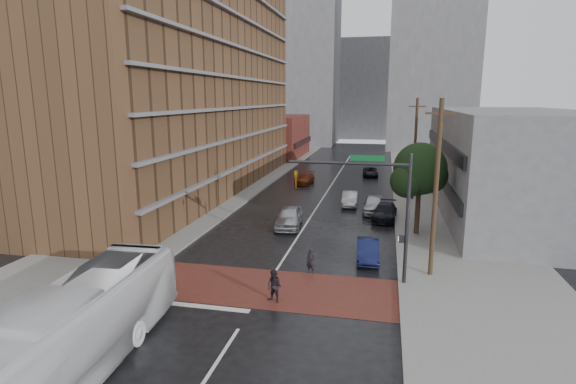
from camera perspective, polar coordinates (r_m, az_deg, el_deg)
The scene contains 24 objects.
ground at distance 24.24m, azimuth -3.25°, elevation -12.53°, with size 160.00×160.00×0.00m, color black.
crosswalk at distance 24.67m, azimuth -2.94°, elevation -12.04°, with size 14.00×5.00×0.02m, color maroon.
sidewalk_west at distance 50.43m, azimuth -8.28°, elevation 0.40°, with size 9.00×90.00×0.15m, color gray.
sidewalk_east at distance 47.62m, azimuth 18.63°, elevation -0.79°, with size 9.00×90.00×0.15m, color gray.
apartment_block at distance 49.63m, azimuth -12.01°, elevation 16.25°, with size 10.00×44.00×28.00m, color brown.
storefront_west at distance 77.64m, azimuth -1.17°, elevation 7.07°, with size 8.00×16.00×7.00m, color maroon.
building_east at distance 42.92m, azimuth 26.38°, elevation 3.27°, with size 11.00×26.00×9.00m, color gray.
distant_tower_west at distance 101.42m, azimuth 0.92°, elevation 15.27°, with size 18.00×16.00×32.00m, color gray.
distant_tower_east at distance 93.93m, azimuth 17.86°, elevation 16.21°, with size 16.00×14.00×36.00m, color gray.
distant_tower_center at distance 116.42m, azimuth 9.57°, elevation 12.70°, with size 12.00×10.00×24.00m, color gray.
street_tree at distance 33.79m, azimuth 16.42°, elevation 2.41°, with size 4.20×4.10×6.90m.
signal_mast at distance 24.32m, azimuth 11.63°, elevation -0.90°, with size 6.50×0.30×7.20m.
utility_pole_near at distance 25.86m, azimuth 18.27°, elevation 0.42°, with size 1.60×0.26×10.00m.
utility_pole_far at distance 45.59m, azimuth 15.80°, elevation 5.30°, with size 1.60×0.26×10.00m.
transit_bus at distance 18.59m, azimuth -26.07°, elevation -15.91°, with size 2.88×12.31×3.43m, color white.
pedestrian_a at distance 26.25m, azimuth 2.92°, elevation -8.78°, with size 0.55×0.36×1.51m, color black.
pedestrian_b at distance 22.75m, azimuth -1.76°, elevation -11.89°, with size 0.82×0.64×1.68m, color black.
car_travel_a at distance 35.37m, azimuth 0.12°, elevation -3.18°, with size 1.93×4.79×1.63m, color #AEAFB6.
car_travel_b at distance 42.81m, azimuth 7.87°, elevation -0.85°, with size 1.39×3.98×1.31m, color #B1B4B9.
car_travel_c at distance 53.38m, azimuth 2.14°, elevation 1.73°, with size 1.71×4.22×1.22m, color maroon.
suv_travel at distance 59.35m, azimuth 10.42°, elevation 2.54°, with size 1.90×4.13×1.15m, color black.
car_parked_near at distance 28.85m, azimuth 10.11°, elevation -7.25°, with size 1.36×3.90×1.29m, color #131943.
car_parked_mid at distance 38.40m, azimuth 12.19°, elevation -2.48°, with size 1.86×4.57×1.33m, color black.
car_parked_far at distance 40.51m, azimuth 10.83°, elevation -1.51°, with size 1.83×4.55×1.55m, color #B2B5BA.
Camera 1 is at (6.00, -21.24, 10.01)m, focal length 28.00 mm.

